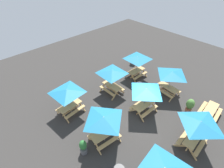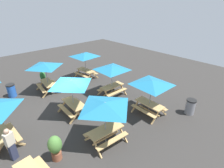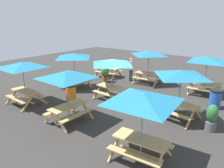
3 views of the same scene
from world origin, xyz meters
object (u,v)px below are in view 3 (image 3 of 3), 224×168
at_px(trash_bin_blue, 215,99).
at_px(potted_plant_1, 212,117).
at_px(trash_bin_orange, 71,93).
at_px(picnic_table_8, 143,103).
at_px(picnic_table_1, 67,78).
at_px(picnic_table_5, 207,62).
at_px(picnic_table_6, 149,55).
at_px(potted_plant_0, 105,72).
at_px(picnic_table_4, 181,77).
at_px(person_standing, 131,69).
at_px(picnic_table_2, 112,65).
at_px(picnic_table_7, 22,68).
at_px(picnic_table_3, 108,70).
at_px(picnic_table_0, 74,58).

bearing_deg(trash_bin_blue, potted_plant_1, 100.65).
bearing_deg(trash_bin_orange, picnic_table_8, 159.94).
xyz_separation_m(picnic_table_1, picnic_table_5, (-3.70, -7.37, 0.00)).
xyz_separation_m(picnic_table_6, picnic_table_8, (-4.04, 7.71, 0.00)).
relative_size(potted_plant_0, potted_plant_1, 1.10).
bearing_deg(picnic_table_8, picnic_table_6, -67.31).
xyz_separation_m(picnic_table_4, person_standing, (5.13, -3.91, -1.10)).
distance_m(picnic_table_2, picnic_table_7, 4.65).
bearing_deg(potted_plant_1, picnic_table_3, -24.87).
distance_m(trash_bin_blue, potted_plant_0, 7.42).
relative_size(picnic_table_0, trash_bin_blue, 2.38).
bearing_deg(picnic_table_3, picnic_table_2, 126.46).
bearing_deg(potted_plant_0, picnic_table_8, 137.06).
bearing_deg(picnic_table_3, picnic_table_6, -179.61).
bearing_deg(picnic_table_3, potted_plant_1, 150.30).
distance_m(picnic_table_5, picnic_table_8, 7.78).
bearing_deg(trash_bin_blue, picnic_table_7, 35.00).
xyz_separation_m(picnic_table_0, picnic_table_5, (-7.04, -3.92, 0.00)).
height_order(picnic_table_1, picnic_table_7, same).
bearing_deg(trash_bin_orange, potted_plant_0, -76.57).
distance_m(picnic_table_7, trash_bin_orange, 2.80).
xyz_separation_m(picnic_table_7, potted_plant_0, (-0.65, -5.83, -1.29)).
height_order(picnic_table_3, picnic_table_5, picnic_table_5).
bearing_deg(picnic_table_6, person_standing, 3.96).
height_order(trash_bin_orange, potted_plant_0, potted_plant_0).
relative_size(trash_bin_blue, person_standing, 0.59).
xyz_separation_m(picnic_table_7, trash_bin_orange, (-1.63, -1.73, -1.49)).
distance_m(picnic_table_0, picnic_table_5, 8.05).
bearing_deg(picnic_table_7, picnic_table_0, -88.64).
distance_m(picnic_table_2, potted_plant_0, 3.70).
distance_m(picnic_table_5, person_standing, 5.22).
relative_size(picnic_table_4, picnic_table_7, 0.83).
height_order(picnic_table_2, trash_bin_blue, picnic_table_2).
bearing_deg(picnic_table_7, trash_bin_blue, -143.88).
bearing_deg(potted_plant_0, picnic_table_3, -60.37).
xyz_separation_m(picnic_table_7, person_standing, (-1.92, -7.22, -1.10)).
bearing_deg(picnic_table_1, picnic_table_6, -178.83).
bearing_deg(person_standing, trash_bin_orange, -24.34).
bearing_deg(picnic_table_8, trash_bin_orange, -24.98).
distance_m(picnic_table_0, picnic_table_1, 4.80).
distance_m(picnic_table_8, trash_bin_orange, 6.19).
bearing_deg(person_standing, trash_bin_blue, 54.37).
bearing_deg(picnic_table_2, potted_plant_1, 178.54).
relative_size(picnic_table_8, trash_bin_blue, 2.88).
xyz_separation_m(picnic_table_5, person_standing, (5.10, 0.22, -1.10)).
bearing_deg(person_standing, picnic_table_3, -107.01).
relative_size(picnic_table_6, potted_plant_0, 1.86).
relative_size(picnic_table_6, person_standing, 1.40).
height_order(picnic_table_3, trash_bin_orange, trash_bin_orange).
height_order(picnic_table_5, trash_bin_blue, picnic_table_5).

